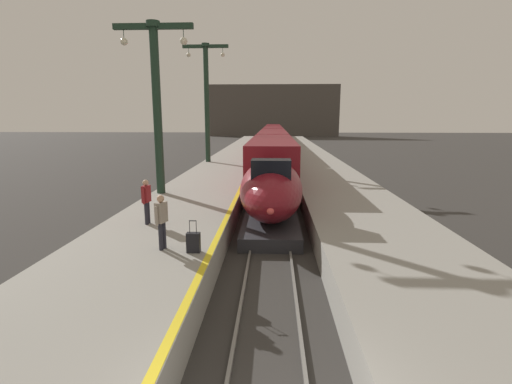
# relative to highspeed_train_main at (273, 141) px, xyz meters

# --- Properties ---
(platform_left) EXTENTS (4.80, 110.00, 1.05)m
(platform_left) POSITION_rel_highspeed_train_main_xyz_m (-4.05, -21.08, -1.45)
(platform_left) COLOR gray
(platform_left) RESTS_ON ground
(platform_right) EXTENTS (4.80, 110.00, 1.05)m
(platform_right) POSITION_rel_highspeed_train_main_xyz_m (4.05, -21.08, -1.45)
(platform_right) COLOR gray
(platform_right) RESTS_ON ground
(platform_left_safety_stripe) EXTENTS (0.20, 107.80, 0.01)m
(platform_left_safety_stripe) POSITION_rel_highspeed_train_main_xyz_m (-1.77, -21.08, -0.92)
(platform_left_safety_stripe) COLOR yellow
(platform_left_safety_stripe) RESTS_ON platform_left
(rail_main_left) EXTENTS (0.08, 110.00, 0.12)m
(rail_main_left) POSITION_rel_highspeed_train_main_xyz_m (-0.75, -18.33, -1.91)
(rail_main_left) COLOR slate
(rail_main_left) RESTS_ON ground
(rail_main_right) EXTENTS (0.08, 110.00, 0.12)m
(rail_main_right) POSITION_rel_highspeed_train_main_xyz_m (0.75, -18.33, -1.91)
(rail_main_right) COLOR slate
(rail_main_right) RESTS_ON ground
(highspeed_train_main) EXTENTS (2.92, 75.59, 3.60)m
(highspeed_train_main) POSITION_rel_highspeed_train_main_xyz_m (0.00, 0.00, 0.00)
(highspeed_train_main) COLOR maroon
(highspeed_train_main) RESTS_ON ground
(station_column_mid) EXTENTS (4.00, 0.68, 8.63)m
(station_column_mid) POSITION_rel_highspeed_train_main_xyz_m (-5.90, -30.68, 4.31)
(station_column_mid) COLOR #1E3828
(station_column_mid) RESTS_ON platform_left
(station_column_far) EXTENTS (4.00, 0.68, 10.31)m
(station_column_far) POSITION_rel_highspeed_train_main_xyz_m (-5.90, -15.97, 5.20)
(station_column_far) COLOR #1E3828
(station_column_far) RESTS_ON platform_left
(passenger_near_edge) EXTENTS (0.32, 0.55, 1.69)m
(passenger_near_edge) POSITION_rel_highspeed_train_main_xyz_m (-3.26, -39.38, 0.07)
(passenger_near_edge) COLOR #23232D
(passenger_near_edge) RESTS_ON platform_left
(passenger_mid_platform) EXTENTS (0.26, 0.57, 1.69)m
(passenger_mid_platform) POSITION_rel_highspeed_train_main_xyz_m (-4.65, -36.63, 0.07)
(passenger_mid_platform) COLOR #23232D
(passenger_mid_platform) RESTS_ON platform_left
(rolling_suitcase) EXTENTS (0.40, 0.22, 0.98)m
(rolling_suitcase) POSITION_rel_highspeed_train_main_xyz_m (-2.27, -39.60, -0.62)
(rolling_suitcase) COLOR black
(rolling_suitcase) RESTS_ON platform_left
(terminus_back_wall) EXTENTS (36.00, 2.00, 14.00)m
(terminus_back_wall) POSITION_rel_highspeed_train_main_xyz_m (0.00, 56.17, 5.03)
(terminus_back_wall) COLOR #4C4742
(terminus_back_wall) RESTS_ON ground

